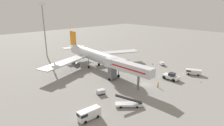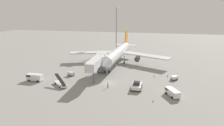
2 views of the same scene
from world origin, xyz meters
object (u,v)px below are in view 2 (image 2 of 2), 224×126
object	(u,v)px
airplane_at_gate	(118,53)
belt_loader_truck	(60,83)
jet_bridge	(98,62)
baggage_cart_near_right	(71,74)
safety_cone_alpha	(153,101)
ground_crew_worker_foreground	(108,85)
service_van_outer_left	(34,77)
service_van_outer_right	(172,92)
safety_cone_bravo	(168,76)
baggage_cart_mid_center	(174,78)
safety_cone_charlie	(154,76)
pushback_tug	(137,86)
apron_light_mast	(116,20)

from	to	relation	value
airplane_at_gate	belt_loader_truck	distance (m)	33.39
airplane_at_gate	jet_bridge	bearing A→B (deg)	-99.74
airplane_at_gate	baggage_cart_near_right	distance (m)	25.08
safety_cone_alpha	ground_crew_worker_foreground	bearing A→B (deg)	152.90
service_van_outer_left	service_van_outer_right	xyz separation A→B (m)	(44.60, -2.59, -0.24)
airplane_at_gate	safety_cone_bravo	bearing A→B (deg)	-33.35
baggage_cart_mid_center	safety_cone_charlie	size ratio (longest dim) A/B	4.27
pushback_tug	baggage_cart_near_right	size ratio (longest dim) A/B	2.11
service_van_outer_left	safety_cone_charlie	xyz separation A→B (m)	(39.42, 13.12, -1.03)
safety_cone_charlie	ground_crew_worker_foreground	bearing A→B (deg)	-135.22
service_van_outer_left	ground_crew_worker_foreground	world-z (taller)	service_van_outer_left
pushback_tug	baggage_cart_near_right	xyz separation A→B (m)	(-24.66, 7.45, -0.33)
airplane_at_gate	safety_cone_bravo	size ratio (longest dim) A/B	69.37
safety_cone_bravo	ground_crew_worker_foreground	bearing A→B (deg)	-140.39
pushback_tug	apron_light_mast	xyz separation A→B (m)	(-18.03, 57.53, 16.51)
pushback_tug	service_van_outer_left	distance (m)	34.44
service_van_outer_left	safety_cone_bravo	bearing A→B (deg)	18.46
jet_bridge	service_van_outer_right	size ratio (longest dim) A/B	3.24
apron_light_mast	jet_bridge	bearing A→B (deg)	-86.03
safety_cone_bravo	apron_light_mast	xyz separation A→B (m)	(-27.68, 43.07, 17.31)
service_van_outer_left	baggage_cart_mid_center	world-z (taller)	service_van_outer_left
service_van_outer_left	apron_light_mast	size ratio (longest dim) A/B	0.21
service_van_outer_left	baggage_cart_mid_center	xyz separation A→B (m)	(46.15, 11.41, -0.61)
pushback_tug	service_van_outer_right	distance (m)	10.55
baggage_cart_near_right	ground_crew_worker_foreground	xyz separation A→B (m)	(15.86, -8.26, 0.20)
ground_crew_worker_foreground	safety_cone_alpha	xyz separation A→B (m)	(13.92, -7.12, -0.75)
belt_loader_truck	service_van_outer_left	world-z (taller)	belt_loader_truck
airplane_at_gate	safety_cone_charlie	xyz separation A→B (m)	(16.06, -15.24, -4.68)
jet_bridge	baggage_cart_mid_center	world-z (taller)	jet_bridge
safety_cone_alpha	apron_light_mast	distance (m)	71.58
baggage_cart_near_right	safety_cone_charlie	bearing A→B (deg)	10.35
service_van_outer_left	safety_cone_alpha	bearing A→B (deg)	-10.98
airplane_at_gate	ground_crew_worker_foreground	size ratio (longest dim) A/B	24.45
baggage_cart_near_right	safety_cone_charlie	size ratio (longest dim) A/B	3.86
baggage_cart_near_right	apron_light_mast	distance (m)	53.25
baggage_cart_mid_center	safety_cone_charlie	bearing A→B (deg)	165.71
ground_crew_worker_foreground	apron_light_mast	distance (m)	61.36
jet_bridge	safety_cone_charlie	world-z (taller)	jet_bridge
belt_loader_truck	service_van_outer_right	bearing A→B (deg)	-0.65
jet_bridge	safety_cone_charlie	size ratio (longest dim) A/B	26.69
pushback_tug	safety_cone_charlie	xyz separation A→B (m)	(4.98, 12.87, -0.80)
belt_loader_truck	baggage_cart_mid_center	size ratio (longest dim) A/B	2.19
ground_crew_worker_foreground	baggage_cart_mid_center	bearing A→B (deg)	30.25
airplane_at_gate	service_van_outer_right	size ratio (longest dim) A/B	8.32
safety_cone_alpha	service_van_outer_right	bearing A→B (deg)	45.28
safety_cone_alpha	apron_light_mast	size ratio (longest dim) A/B	0.02
pushback_tug	belt_loader_truck	world-z (taller)	belt_loader_truck
jet_bridge	baggage_cart_near_right	size ratio (longest dim) A/B	6.91
safety_cone_charlie	apron_light_mast	xyz separation A→B (m)	(-23.01, 44.67, 17.31)
baggage_cart_near_right	safety_cone_alpha	world-z (taller)	baggage_cart_near_right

